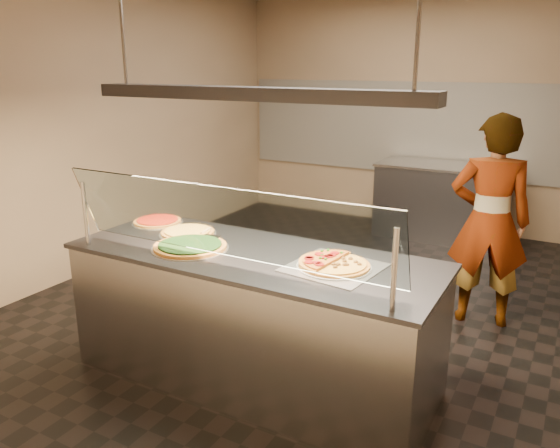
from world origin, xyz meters
The scene contains 17 objects.
ground centered at (0.00, 0.00, -0.01)m, with size 5.00×6.00×0.02m, color black.
wall_back centered at (0.00, 3.01, 1.50)m, with size 5.00×0.02×3.00m, color tan.
wall_left centered at (-2.51, 0.00, 1.50)m, with size 0.02×6.00×3.00m, color tan.
tile_band centered at (0.00, 2.98, 1.30)m, with size 4.90×0.02×1.20m, color silver.
serving_counter centered at (0.12, -1.36, 0.47)m, with size 2.49×0.94×0.93m.
sneeze_guard centered at (0.12, -1.71, 1.23)m, with size 2.25×0.18×0.54m.
perforated_tray centered at (0.69, -1.34, 0.94)m, with size 0.58×0.58×0.01m.
half_pizza_pepperoni centered at (0.59, -1.35, 0.96)m, with size 0.27×0.45×0.05m.
half_pizza_sausage centered at (0.79, -1.34, 0.96)m, with size 0.27×0.45×0.04m.
pizza_spinach centered at (-0.30, -1.48, 0.95)m, with size 0.52×0.52×0.03m.
pizza_cheese centered at (-0.52, -1.23, 0.94)m, with size 0.41×0.41×0.03m.
pizza_tomato centered at (-0.91, -1.11, 0.94)m, with size 0.39×0.39×0.03m.
pizza_spatula centered at (-0.35, -1.22, 0.96)m, with size 0.21×0.23×0.02m.
prep_table centered at (0.46, 2.55, 0.47)m, with size 1.60×0.74×0.93m.
worker centered at (1.33, 0.35, 0.88)m, with size 0.64×0.42×1.77m, color #3B3648.
heat_lamp_housing centered at (0.12, -1.36, 1.95)m, with size 2.30×0.18×0.08m, color #424248.
lamp_rod_left centered at (-0.88, -1.36, 2.50)m, with size 0.02×0.02×1.01m, color #B7B7BC.
Camera 1 is at (1.92, -4.22, 2.13)m, focal length 35.00 mm.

